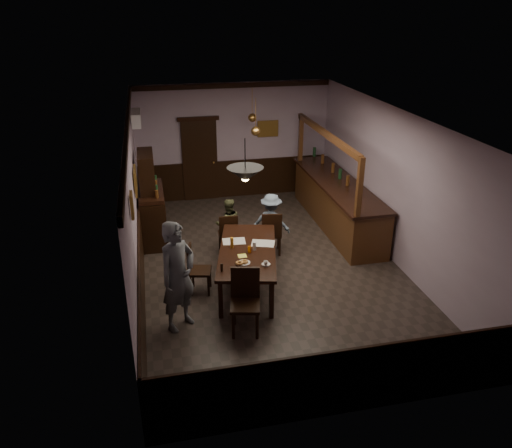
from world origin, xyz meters
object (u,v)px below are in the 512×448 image
object	(u,v)px
dining_table	(248,253)
bar_counter	(337,202)
person_seated_left	(228,224)
pendant_brass_far	(252,118)
coffee_cup	(266,263)
chair_near	(245,298)
chair_side	(196,267)
pendant_brass_mid	(256,131)
chair_far_right	(271,231)
sideboard	(151,206)
person_standing	(178,276)
chair_far_left	(228,232)
person_seated_right	(271,222)
soda_can	(249,249)
pendant_iron	(245,174)

from	to	relation	value
dining_table	bar_counter	bearing A→B (deg)	41.32
person_seated_left	pendant_brass_far	xyz separation A→B (m)	(0.97, 2.11, 1.74)
dining_table	coffee_cup	distance (m)	0.68
chair_near	chair_side	xyz separation A→B (m)	(-0.65, 1.29, -0.08)
pendant_brass_mid	person_seated_left	bearing A→B (deg)	-133.58
chair_far_right	coffee_cup	world-z (taller)	chair_far_right
dining_table	sideboard	xyz separation A→B (m)	(-1.63, 2.41, 0.10)
chair_far_right	coffee_cup	xyz separation A→B (m)	(-0.54, -1.78, 0.28)
person_seated_left	person_standing	bearing A→B (deg)	60.83
chair_far_left	pendant_brass_far	xyz separation A→B (m)	(1.01, 2.38, 1.81)
person_seated_right	bar_counter	bearing A→B (deg)	-125.43
bar_counter	soda_can	bearing A→B (deg)	-137.20
coffee_cup	pendant_brass_far	bearing A→B (deg)	94.04
person_seated_left	person_seated_right	size ratio (longest dim) A/B	0.91
bar_counter	coffee_cup	bearing A→B (deg)	-129.39
coffee_cup	pendant_brass_mid	size ratio (longest dim) A/B	0.10
chair_side	sideboard	size ratio (longest dim) A/B	0.46
person_standing	person_seated_left	world-z (taller)	person_standing
dining_table	chair_near	xyz separation A→B (m)	(-0.30, -1.28, -0.11)
person_standing	pendant_iron	bearing A→B (deg)	-28.59
soda_can	pendant_brass_mid	distance (m)	3.00
chair_side	coffee_cup	size ratio (longest dim) A/B	11.27
person_standing	person_seated_left	bearing A→B (deg)	26.12
pendant_brass_far	chair_far_left	bearing A→B (deg)	-113.04
chair_near	pendant_brass_mid	size ratio (longest dim) A/B	1.30
person_standing	person_seated_right	bearing A→B (deg)	10.04
chair_near	coffee_cup	world-z (taller)	chair_near
person_standing	person_seated_left	xyz separation A→B (m)	(1.22, 2.59, -0.36)
pendant_brass_far	chair_near	bearing A→B (deg)	-103.20
sideboard	pendant_brass_mid	bearing A→B (deg)	0.11
bar_counter	chair_side	bearing A→B (deg)	-147.43
soda_can	chair_far_right	bearing A→B (deg)	60.12
dining_table	chair_side	xyz separation A→B (m)	(-0.95, 0.01, -0.19)
chair_far_left	pendant_brass_far	world-z (taller)	pendant_brass_far
chair_far_left	coffee_cup	world-z (taller)	chair_far_left
chair_far_left	person_standing	size ratio (longest dim) A/B	0.49
chair_side	pendant_iron	world-z (taller)	pendant_iron
chair_near	pendant_brass_far	world-z (taller)	pendant_brass_far
chair_near	chair_far_left	bearing A→B (deg)	99.00
chair_side	bar_counter	world-z (taller)	bar_counter
person_seated_right	chair_far_right	bearing A→B (deg)	106.78
chair_side	person_seated_right	distance (m)	2.23
person_standing	soda_can	xyz separation A→B (m)	(1.32, 0.87, -0.11)
chair_near	bar_counter	bearing A→B (deg)	63.49
dining_table	chair_side	bearing A→B (deg)	179.17
chair_far_right	person_seated_right	world-z (taller)	person_seated_right
coffee_cup	chair_far_left	bearing A→B (deg)	112.21
coffee_cup	pendant_brass_far	size ratio (longest dim) A/B	0.10
chair_far_right	coffee_cup	distance (m)	1.88
chair_near	pendant_brass_far	bearing A→B (deg)	89.30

